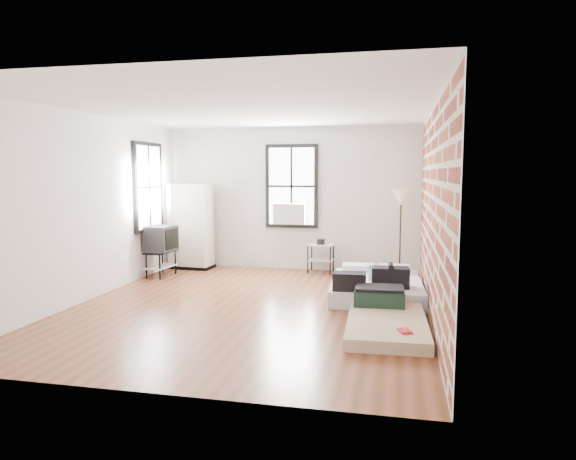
% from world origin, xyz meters
% --- Properties ---
extents(ground, '(6.00, 6.00, 0.00)m').
position_xyz_m(ground, '(0.00, 0.00, 0.00)').
color(ground, '#552D16').
rests_on(ground, ground).
extents(room_shell, '(5.02, 6.02, 2.80)m').
position_xyz_m(room_shell, '(0.23, 0.36, 1.74)').
color(room_shell, silver).
rests_on(room_shell, ground).
extents(mattress_main, '(1.46, 1.93, 0.60)m').
position_xyz_m(mattress_main, '(1.75, 1.01, 0.16)').
color(mattress_main, silver).
rests_on(mattress_main, ground).
extents(mattress_bare, '(1.01, 1.83, 0.39)m').
position_xyz_m(mattress_bare, '(1.92, -0.55, 0.12)').
color(mattress_bare, '#C7BA8F').
rests_on(mattress_bare, ground).
extents(wardrobe, '(0.88, 0.55, 1.69)m').
position_xyz_m(wardrobe, '(-2.00, 2.65, 0.84)').
color(wardrobe, black).
rests_on(wardrobe, ground).
extents(side_table, '(0.51, 0.42, 0.65)m').
position_xyz_m(side_table, '(0.62, 2.72, 0.44)').
color(side_table, black).
rests_on(side_table, ground).
extents(floor_lamp, '(0.35, 0.35, 1.62)m').
position_xyz_m(floor_lamp, '(2.11, 2.65, 1.38)').
color(floor_lamp, black).
rests_on(floor_lamp, ground).
extents(tv_stand, '(0.51, 0.70, 0.94)m').
position_xyz_m(tv_stand, '(-2.21, 1.74, 0.67)').
color(tv_stand, black).
rests_on(tv_stand, ground).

